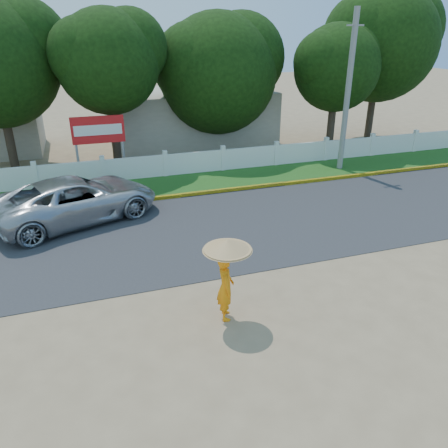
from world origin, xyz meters
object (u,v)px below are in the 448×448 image
object	(u,v)px
vehicle	(77,199)
billboard	(98,133)
utility_pole	(348,93)
monk_with_parasol	(226,268)

from	to	relation	value
vehicle	billboard	distance (m)	5.72
utility_pole	monk_with_parasol	size ratio (longest dim) A/B	3.48
vehicle	billboard	world-z (taller)	billboard
vehicle	billboard	xyz separation A→B (m)	(1.29, 5.42, 1.29)
utility_pole	billboard	distance (m)	12.35
utility_pole	billboard	bearing A→B (deg)	167.19
monk_with_parasol	billboard	distance (m)	13.27
billboard	utility_pole	bearing A→B (deg)	-12.81
vehicle	monk_with_parasol	bearing A→B (deg)	-176.10
utility_pole	vehicle	size ratio (longest dim) A/B	1.26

